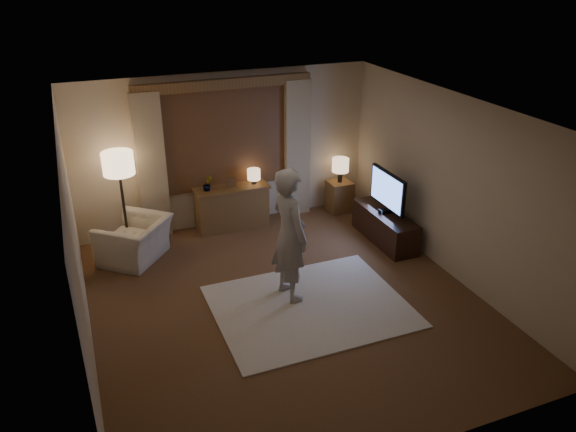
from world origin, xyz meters
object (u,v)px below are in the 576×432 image
sideboard (232,208)px  person (289,235)px  armchair (135,241)px  side_table (339,196)px  tv_stand (385,227)px

sideboard → person: size_ratio=0.65×
armchair → side_table: armchair is taller
sideboard → tv_stand: 2.57m
armchair → person: 2.64m
armchair → tv_stand: 3.95m
sideboard → tv_stand: bearing=-33.0°
sideboard → side_table: size_ratio=2.14×
tv_stand → person: bearing=-155.0°
armchair → tv_stand: bearing=117.0°
sideboard → armchair: (-1.70, -0.53, -0.03)m
side_table → tv_stand: side_table is taller
side_table → tv_stand: (0.15, -1.35, -0.03)m
sideboard → armchair: bearing=-162.6°
person → side_table: bearing=-48.2°
tv_stand → person: 2.37m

